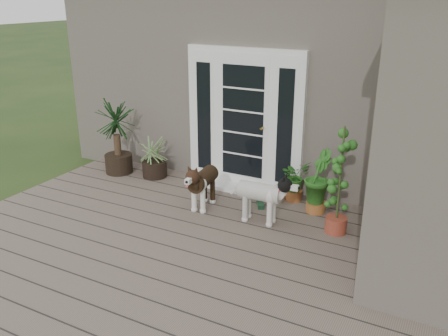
% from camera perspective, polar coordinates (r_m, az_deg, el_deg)
% --- Properties ---
extents(deck, '(6.20, 4.60, 0.12)m').
position_cam_1_polar(deck, '(5.83, -5.38, -10.20)').
color(deck, '#6B5B4C').
rests_on(deck, ground).
extents(house_main, '(7.40, 4.00, 3.10)m').
position_cam_1_polar(house_main, '(9.00, 9.34, 10.73)').
color(house_main, '#665E54').
rests_on(house_main, ground).
extents(door_unit, '(1.90, 0.14, 2.15)m').
position_cam_1_polar(door_unit, '(7.27, 2.42, 5.86)').
color(door_unit, white).
rests_on(door_unit, deck).
extents(door_step, '(1.60, 0.40, 0.05)m').
position_cam_1_polar(door_step, '(7.44, 1.64, -2.34)').
color(door_step, white).
rests_on(door_step, deck).
extents(brindle_dog, '(0.40, 0.79, 0.63)m').
position_cam_1_polar(brindle_dog, '(6.71, -2.50, -2.26)').
color(brindle_dog, '#322112').
rests_on(brindle_dog, deck).
extents(white_dog, '(0.78, 0.35, 0.64)m').
position_cam_1_polar(white_dog, '(6.29, 4.31, -3.86)').
color(white_dog, white).
rests_on(white_dog, deck).
extents(spider_plant, '(0.76, 0.76, 0.72)m').
position_cam_1_polar(spider_plant, '(7.91, -8.42, 1.46)').
color(spider_plant, '#9EBE75').
rests_on(spider_plant, deck).
extents(yucca, '(0.95, 0.95, 1.26)m').
position_cam_1_polar(yucca, '(8.13, -12.77, 3.69)').
color(yucca, black).
rests_on(yucca, deck).
extents(herb_a, '(0.57, 0.57, 0.53)m').
position_cam_1_polar(herb_a, '(7.02, 8.44, -1.87)').
color(herb_a, '#1E4E16').
rests_on(herb_a, deck).
extents(herb_b, '(0.50, 0.50, 0.69)m').
position_cam_1_polar(herb_b, '(6.67, 11.09, -2.51)').
color(herb_b, '#245117').
rests_on(herb_b, deck).
extents(herb_c, '(0.40, 0.40, 0.49)m').
position_cam_1_polar(herb_c, '(6.48, 20.59, -5.13)').
color(herb_c, '#24621C').
rests_on(herb_c, deck).
extents(sapling, '(0.49, 0.49, 1.46)m').
position_cam_1_polar(sapling, '(6.02, 13.77, -1.32)').
color(sapling, '#1E5618').
rests_on(sapling, deck).
extents(clog_left, '(0.24, 0.30, 0.08)m').
position_cam_1_polar(clog_left, '(6.86, 4.41, -4.31)').
color(clog_left, '#163721').
rests_on(clog_left, deck).
extents(clog_right, '(0.23, 0.32, 0.09)m').
position_cam_1_polar(clog_right, '(7.27, 3.35, -2.75)').
color(clog_right, black).
rests_on(clog_right, deck).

